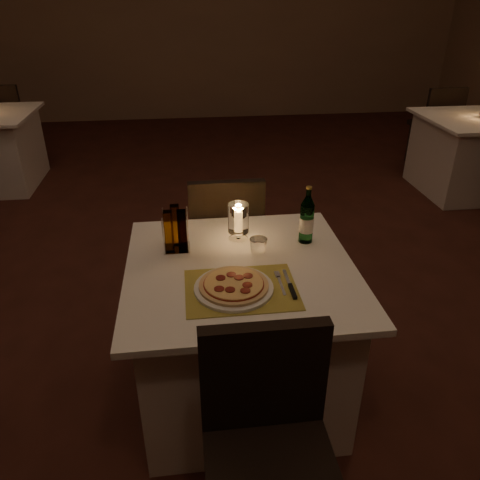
{
  "coord_description": "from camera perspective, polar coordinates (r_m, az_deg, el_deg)",
  "views": [
    {
      "loc": [
        -0.24,
        -2.53,
        1.81
      ],
      "look_at": [
        -0.02,
        -0.77,
        0.86
      ],
      "focal_mm": 35.0,
      "sensor_mm": 36.0,
      "label": 1
    }
  ],
  "objects": [
    {
      "name": "placemat",
      "position": [
        1.89,
        0.14,
        -6.03
      ],
      "size": [
        0.45,
        0.34,
        0.0
      ],
      "primitive_type": "cube",
      "color": "#A99A3B",
      "rests_on": "main_table"
    },
    {
      "name": "chair_far",
      "position": [
        2.76,
        -1.77,
        1.09
      ],
      "size": [
        0.42,
        0.42,
        0.9
      ],
      "color": "black",
      "rests_on": "ground"
    },
    {
      "name": "knife",
      "position": [
        1.9,
        6.27,
        -5.86
      ],
      "size": [
        0.02,
        0.22,
        0.01
      ],
      "color": "black",
      "rests_on": "placemat"
    },
    {
      "name": "neighbor_chair_rb",
      "position": [
        5.72,
        23.02,
        13.38
      ],
      "size": [
        0.42,
        0.42,
        0.9
      ],
      "color": "black",
      "rests_on": "ground"
    },
    {
      "name": "floor",
      "position": [
        3.12,
        -1.41,
        -7.4
      ],
      "size": [
        8.0,
        10.0,
        0.02
      ],
      "primitive_type": "cube",
      "color": "#401B14",
      "rests_on": "ground"
    },
    {
      "name": "cruet_caddy",
      "position": [
        2.15,
        -7.85,
        1.1
      ],
      "size": [
        0.12,
        0.12,
        0.21
      ],
      "color": "white",
      "rests_on": "main_table"
    },
    {
      "name": "water_bottle",
      "position": [
        2.22,
        8.14,
        2.43
      ],
      "size": [
        0.07,
        0.07,
        0.28
      ],
      "color": "#5BAA6A",
      "rests_on": "main_table"
    },
    {
      "name": "tumbler",
      "position": [
        2.12,
        2.25,
        -0.85
      ],
      "size": [
        0.08,
        0.08,
        0.08
      ],
      "primitive_type": null,
      "color": "white",
      "rests_on": "main_table"
    },
    {
      "name": "pizza",
      "position": [
        1.88,
        -0.76,
        -5.46
      ],
      "size": [
        0.28,
        0.28,
        0.02
      ],
      "color": "#D8B77F",
      "rests_on": "plate"
    },
    {
      "name": "plate",
      "position": [
        1.89,
        -0.77,
        -5.87
      ],
      "size": [
        0.32,
        0.32,
        0.01
      ],
      "primitive_type": "cylinder",
      "color": "white",
      "rests_on": "placemat"
    },
    {
      "name": "neighbor_table_right",
      "position": [
        5.18,
        26.3,
        9.27
      ],
      "size": [
        1.0,
        1.0,
        0.74
      ],
      "color": "white",
      "rests_on": "ground"
    },
    {
      "name": "neighbor_chair_lb",
      "position": [
        6.06,
        -26.62,
        13.37
      ],
      "size": [
        0.42,
        0.42,
        0.9
      ],
      "color": "black",
      "rests_on": "ground"
    },
    {
      "name": "hurricane_candle",
      "position": [
        2.21,
        -0.2,
        2.54
      ],
      "size": [
        0.1,
        0.1,
        0.19
      ],
      "color": "white",
      "rests_on": "main_table"
    },
    {
      "name": "wall_back",
      "position": [
        7.55,
        -5.84,
        25.79
      ],
      "size": [
        8.0,
        0.02,
        3.0
      ],
      "primitive_type": "cube",
      "color": "#8E6E52",
      "rests_on": "ground"
    },
    {
      "name": "chair_near",
      "position": [
        1.63,
        3.41,
        -22.24
      ],
      "size": [
        0.42,
        0.42,
        0.9
      ],
      "color": "black",
      "rests_on": "ground"
    },
    {
      "name": "fork",
      "position": [
        1.94,
        4.87,
        -5.02
      ],
      "size": [
        0.02,
        0.18,
        0.0
      ],
      "color": "silver",
      "rests_on": "placemat"
    },
    {
      "name": "main_table",
      "position": [
        2.26,
        0.06,
        -11.16
      ],
      "size": [
        1.0,
        1.0,
        0.74
      ],
      "color": "white",
      "rests_on": "ground"
    }
  ]
}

